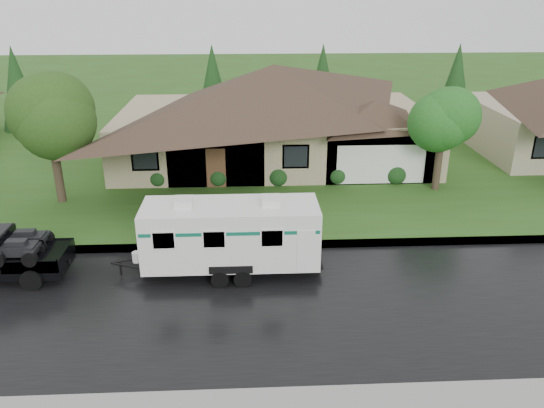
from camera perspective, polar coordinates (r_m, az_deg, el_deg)
The scene contains 9 objects.
ground at distance 19.82m, azimuth -3.59°, elevation -7.64°, with size 140.00×140.00×0.00m, color #2D531A.
road at distance 18.12m, azimuth -3.65°, elevation -10.79°, with size 140.00×8.00×0.01m, color black.
curb at distance 21.77m, azimuth -3.54°, elevation -4.51°, with size 140.00×0.50×0.15m, color gray.
lawn at distance 33.64m, azimuth -3.35°, elevation 5.33°, with size 140.00×26.00×0.15m, color #2D531A.
house_main at distance 31.70m, azimuth 0.71°, elevation 10.87°, with size 19.44×10.80×6.90m.
tree_left_green at distance 26.79m, azimuth -22.90°, elevation 8.76°, with size 3.70×3.70×6.12m.
tree_right_green at distance 27.86m, azimuth 17.96°, elevation 8.50°, with size 3.13×3.13×5.17m.
shrub_row at distance 28.09m, azimuth 0.64°, elevation 3.13°, with size 13.60×1.00×1.00m.
travel_trailer at distance 19.31m, azimuth -4.44°, elevation -3.19°, with size 6.68×2.35×3.00m.
Camera 1 is at (0.39, -17.17, 9.89)m, focal length 35.00 mm.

